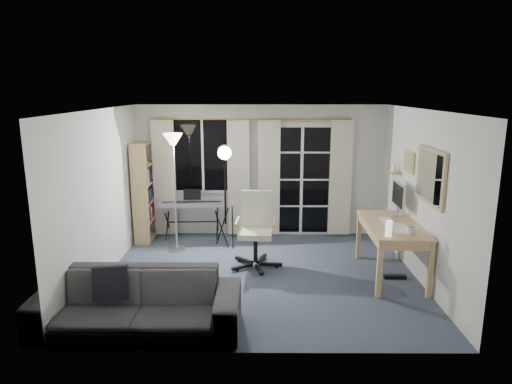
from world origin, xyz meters
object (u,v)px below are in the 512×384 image
torchiere_lamp (174,157)px  mug (412,230)px  desk (392,230)px  sofa (137,294)px  monitor (399,196)px  studio_light (225,164)px  bookshelf (143,193)px  keyboard_piano (192,204)px  office_chair (256,222)px

torchiere_lamp → mug: size_ratio=15.16×
desk → sofa: bearing=-153.2°
monitor → studio_light: bearing=165.6°
desk → sofa: (-3.27, -1.56, -0.25)m
torchiere_lamp → studio_light: size_ratio=1.09×
bookshelf → monitor: size_ratio=3.09×
studio_light → sofa: size_ratio=0.79×
bookshelf → monitor: bearing=-19.4°
keyboard_piano → monitor: bearing=-23.4°
sofa → studio_light: bearing=74.1°
bookshelf → torchiere_lamp: 1.20m
torchiere_lamp → keyboard_piano: bearing=72.7°
bookshelf → studio_light: 1.72m
keyboard_piano → torchiere_lamp: bearing=-110.2°
keyboard_piano → sofa: 3.26m
torchiere_lamp → studio_light: torchiere_lamp is taller
office_chair → sofa: office_chair is taller
desk → keyboard_piano: bearing=152.9°
torchiere_lamp → keyboard_piano: (0.19, 0.60, -0.95)m
office_chair → desk: (1.95, -0.46, 0.02)m
studio_light → office_chair: studio_light is taller
office_chair → monitor: 2.19m
torchiere_lamp → sofa: (0.03, -2.65, -1.14)m
torchiere_lamp → keyboard_piano: torchiere_lamp is taller
bookshelf → torchiere_lamp: torchiere_lamp is taller
desk → office_chair: bearing=167.9°
studio_light → torchiere_lamp: bearing=-177.0°
studio_light → keyboard_piano: bearing=137.9°
torchiere_lamp → sofa: size_ratio=0.87×
sofa → mug: bearing=17.6°
torchiere_lamp → office_chair: 1.75m
keyboard_piano → desk: keyboard_piano is taller
torchiere_lamp → office_chair: bearing=-24.9°
mug → studio_light: bearing=146.5°
torchiere_lamp → studio_light: (0.82, 0.11, -0.14)m
office_chair → mug: bearing=-20.8°
keyboard_piano → mug: 3.89m
bookshelf → keyboard_piano: bearing=-4.4°
desk → bookshelf: bearing=158.1°
desk → mug: bearing=-77.4°
office_chair → sofa: size_ratio=0.50×
office_chair → keyboard_piano: bearing=137.9°
monitor → sofa: size_ratio=0.25×
office_chair → torchiere_lamp: bearing=159.5°
keyboard_piano → office_chair: (1.16, -1.22, 0.04)m
sofa → keyboard_piano: bearing=87.4°
monitor → mug: 0.98m
desk → monitor: monitor is taller
desk → studio_light: bearing=155.4°
office_chair → monitor: monitor is taller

